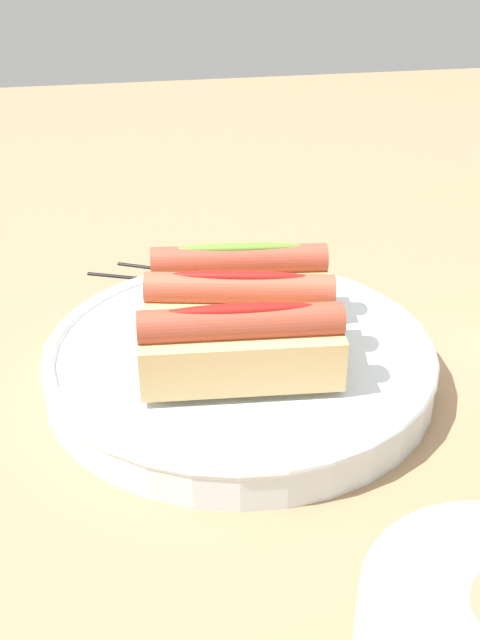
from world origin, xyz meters
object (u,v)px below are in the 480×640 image
Objects in this scene: serving_bowl at (240,359)px; chopstick_far at (212,274)px; hotdog_side at (241,347)px; chopstick_near at (186,282)px; hotdog_front at (239,281)px; hotdog_back at (240,311)px.

serving_bowl is 0.20m from chopstick_far.
hotdog_side reaches higher than chopstick_near.
serving_bowl is at bearing -100.71° from hotdog_side.
serving_bowl is 0.07m from hotdog_side.
hotdog_back is at bearing 79.29° from hotdog_front.
hotdog_side is 0.70× the size of chopstick_near.
hotdog_side is 0.25m from chopstick_near.
hotdog_side is (0.01, 0.05, 0.04)m from serving_bowl.
hotdog_front is at bearing 117.68° from chopstick_far.
hotdog_front and hotdog_side have the same top height.
hotdog_side is at bearing 79.29° from serving_bowl.
chopstick_near is at bearing -87.68° from hotdog_side.
serving_bowl is 1.47× the size of chopstick_far.
hotdog_side is 0.70× the size of chopstick_far.
serving_bowl reaches higher than chopstick_far.
hotdog_back is at bearing 119.51° from chopstick_near.
hotdog_back and hotdog_side have the same top height.
chopstick_near is at bearing 49.39° from chopstick_far.
hotdog_back is at bearing 114.72° from chopstick_far.
chopstick_far is (0.00, -0.15, -0.06)m from hotdog_front.
hotdog_side reaches higher than serving_bowl.
chopstick_far is at bearing -134.78° from chopstick_near.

